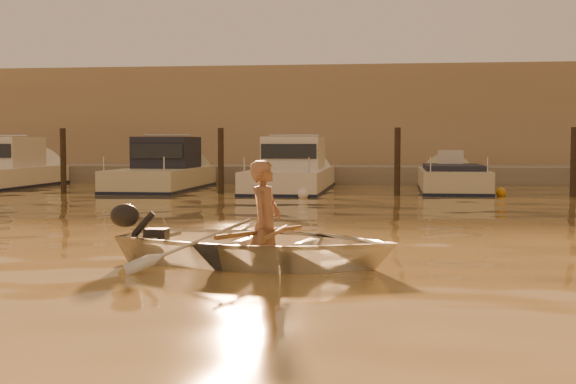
# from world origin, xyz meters

# --- Properties ---
(ground_plane) EXTENTS (160.00, 160.00, 0.00)m
(ground_plane) POSITION_xyz_m (0.00, 0.00, 0.00)
(ground_plane) COLOR olive
(ground_plane) RESTS_ON ground
(dinghy) EXTENTS (4.11, 3.30, 0.76)m
(dinghy) POSITION_xyz_m (-2.06, 0.18, 0.26)
(dinghy) COLOR silver
(dinghy) RESTS_ON ground_plane
(person) EXTENTS (0.51, 0.67, 1.65)m
(person) POSITION_xyz_m (-1.96, 0.16, 0.52)
(person) COLOR #8D6146
(person) RESTS_ON dinghy
(outboard_motor) EXTENTS (0.96, 0.57, 0.70)m
(outboard_motor) POSITION_xyz_m (-3.53, 0.48, 0.28)
(outboard_motor) COLOR black
(outboard_motor) RESTS_ON dinghy
(oar_port) EXTENTS (0.07, 2.10, 0.13)m
(oar_port) POSITION_xyz_m (-1.82, 0.13, 0.42)
(oar_port) COLOR brown
(oar_port) RESTS_ON dinghy
(oar_starboard) EXTENTS (0.83, 1.97, 0.13)m
(oar_starboard) POSITION_xyz_m (-2.01, 0.17, 0.42)
(oar_starboard) COLOR brown
(oar_starboard) RESTS_ON dinghy
(moored_boat_1) EXTENTS (2.32, 6.88, 1.75)m
(moored_boat_1) POSITION_xyz_m (-7.99, 16.00, 0.62)
(moored_boat_1) COLOR beige
(moored_boat_1) RESTS_ON ground_plane
(moored_boat_2) EXTENTS (2.34, 7.81, 1.75)m
(moored_boat_2) POSITION_xyz_m (-3.63, 16.00, 0.62)
(moored_boat_2) COLOR white
(moored_boat_2) RESTS_ON ground_plane
(moored_boat_3) EXTENTS (2.02, 5.85, 0.95)m
(moored_boat_3) POSITION_xyz_m (1.56, 16.00, 0.22)
(moored_boat_3) COLOR beige
(moored_boat_3) RESTS_ON ground_plane
(piling_0) EXTENTS (0.18, 0.18, 2.20)m
(piling_0) POSITION_xyz_m (-10.50, 13.80, 0.90)
(piling_0) COLOR #2D2319
(piling_0) RESTS_ON ground_plane
(piling_1) EXTENTS (0.18, 0.18, 2.20)m
(piling_1) POSITION_xyz_m (-5.50, 13.80, 0.90)
(piling_1) COLOR #2D2319
(piling_1) RESTS_ON ground_plane
(piling_2) EXTENTS (0.18, 0.18, 2.20)m
(piling_2) POSITION_xyz_m (-0.20, 13.80, 0.90)
(piling_2) COLOR #2D2319
(piling_2) RESTS_ON ground_plane
(piling_3) EXTENTS (0.18, 0.18, 2.20)m
(piling_3) POSITION_xyz_m (4.80, 13.80, 0.90)
(piling_3) COLOR #2D2319
(piling_3) RESTS_ON ground_plane
(fender_b) EXTENTS (0.30, 0.30, 0.30)m
(fender_b) POSITION_xyz_m (-7.39, 13.56, 0.10)
(fender_b) COLOR orange
(fender_b) RESTS_ON ground_plane
(fender_c) EXTENTS (0.30, 0.30, 0.30)m
(fender_c) POSITION_xyz_m (-2.84, 12.44, 0.10)
(fender_c) COLOR white
(fender_c) RESTS_ON ground_plane
(fender_d) EXTENTS (0.30, 0.30, 0.30)m
(fender_d) POSITION_xyz_m (2.82, 13.98, 0.10)
(fender_d) COLOR orange
(fender_d) RESTS_ON ground_plane
(quay) EXTENTS (52.00, 4.00, 1.00)m
(quay) POSITION_xyz_m (0.00, 21.50, 0.15)
(quay) COLOR gray
(quay) RESTS_ON ground_plane
(waterfront_building) EXTENTS (46.00, 7.00, 4.80)m
(waterfront_building) POSITION_xyz_m (0.00, 27.00, 2.40)
(waterfront_building) COLOR #9E8466
(waterfront_building) RESTS_ON quay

